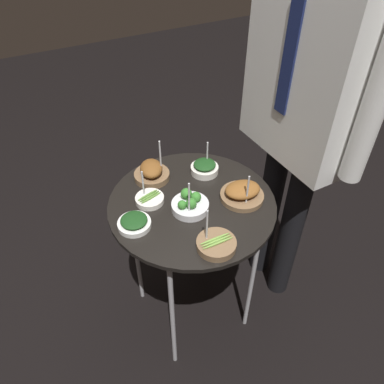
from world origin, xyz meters
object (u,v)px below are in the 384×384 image
at_px(bowl_roast_far_rim, 152,172).
at_px(bowl_roast_center, 242,193).
at_px(bowl_spinach_back_left, 134,223).
at_px(bowl_asparagus_near_rim, 150,199).
at_px(bowl_asparagus_front_center, 216,244).
at_px(waiter_figure, 306,96).
at_px(bowl_spinach_mid_left, 205,168).
at_px(bowl_broccoli_front_right, 190,204).
at_px(serving_cart, 192,213).

distance_m(bowl_roast_far_rim, bowl_roast_center, 0.38).
bearing_deg(bowl_spinach_back_left, bowl_roast_far_rim, 142.99).
distance_m(bowl_spinach_back_left, bowl_asparagus_near_rim, 0.14).
bearing_deg(bowl_roast_far_rim, bowl_spinach_back_left, -37.01).
bearing_deg(bowl_asparagus_front_center, waiter_figure, 113.87).
distance_m(bowl_spinach_mid_left, bowl_broccoli_front_right, 0.23).
height_order(bowl_asparagus_front_center, waiter_figure, waiter_figure).
distance_m(serving_cart, bowl_asparagus_front_center, 0.25).
xyz_separation_m(serving_cart, bowl_roast_center, (0.07, 0.18, 0.09)).
bearing_deg(bowl_roast_center, bowl_asparagus_near_rim, -115.42).
bearing_deg(bowl_broccoli_front_right, bowl_roast_far_rim, -168.06).
xyz_separation_m(serving_cart, waiter_figure, (0.01, 0.48, 0.39)).
distance_m(bowl_broccoli_front_right, waiter_figure, 0.59).
height_order(bowl_roast_far_rim, bowl_roast_center, bowl_roast_far_rim).
relative_size(bowl_spinach_back_left, bowl_asparagus_near_rim, 0.93).
distance_m(bowl_spinach_back_left, bowl_broccoli_front_right, 0.22).
distance_m(bowl_spinach_mid_left, waiter_figure, 0.49).
relative_size(bowl_asparagus_near_rim, bowl_spinach_mid_left, 0.99).
distance_m(bowl_asparagus_near_rim, bowl_broccoli_front_right, 0.16).
bearing_deg(bowl_asparagus_near_rim, bowl_spinach_back_left, -46.67).
xyz_separation_m(bowl_asparagus_near_rim, waiter_figure, (0.09, 0.62, 0.32)).
relative_size(bowl_broccoli_front_right, bowl_roast_far_rim, 0.89).
xyz_separation_m(serving_cart, bowl_asparagus_front_center, (0.24, -0.04, 0.08)).
relative_size(bowl_spinach_mid_left, waiter_figure, 0.08).
bearing_deg(bowl_roast_far_rim, bowl_spinach_mid_left, 72.01).
xyz_separation_m(bowl_spinach_back_left, bowl_asparagus_front_center, (0.22, 0.21, -0.00)).
xyz_separation_m(bowl_roast_far_rim, bowl_roast_center, (0.28, 0.26, -0.00)).
xyz_separation_m(bowl_spinach_back_left, bowl_roast_far_rim, (-0.22, 0.17, 0.01)).
relative_size(bowl_spinach_mid_left, bowl_roast_far_rim, 0.73).
distance_m(bowl_asparagus_near_rim, waiter_figure, 0.70).
bearing_deg(bowl_asparagus_front_center, bowl_spinach_back_left, -137.10).
height_order(bowl_broccoli_front_right, waiter_figure, waiter_figure).
xyz_separation_m(bowl_spinach_mid_left, bowl_roast_center, (0.21, 0.05, 0.00)).
relative_size(bowl_spinach_back_left, bowl_spinach_mid_left, 0.92).
xyz_separation_m(bowl_spinach_mid_left, bowl_roast_far_rim, (-0.07, -0.21, 0.01)).
bearing_deg(bowl_asparagus_near_rim, bowl_asparagus_front_center, 18.54).
height_order(bowl_spinach_back_left, bowl_asparagus_front_center, bowl_asparagus_front_center).
bearing_deg(bowl_spinach_back_left, bowl_spinach_mid_left, 111.98).
bearing_deg(serving_cart, bowl_roast_far_rim, -159.44).
height_order(bowl_spinach_back_left, bowl_broccoli_front_right, bowl_broccoli_front_right).
bearing_deg(bowl_roast_far_rim, waiter_figure, 68.62).
distance_m(bowl_roast_center, bowl_asparagus_front_center, 0.27).
bearing_deg(bowl_roast_far_rim, bowl_broccoli_front_right, 11.94).
bearing_deg(bowl_spinach_back_left, waiter_figure, 90.31).
relative_size(bowl_roast_center, bowl_asparagus_front_center, 1.10).
bearing_deg(serving_cart, bowl_spinach_mid_left, 135.57).
xyz_separation_m(bowl_asparagus_near_rim, bowl_broccoli_front_right, (0.11, 0.12, 0.01)).
xyz_separation_m(bowl_spinach_back_left, bowl_spinach_mid_left, (-0.15, 0.38, 0.01)).
distance_m(bowl_asparagus_near_rim, bowl_roast_far_rim, 0.14).
distance_m(bowl_spinach_mid_left, bowl_roast_center, 0.22).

